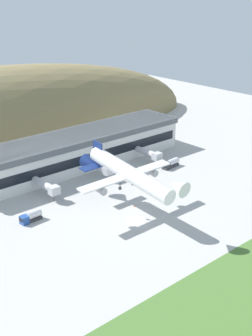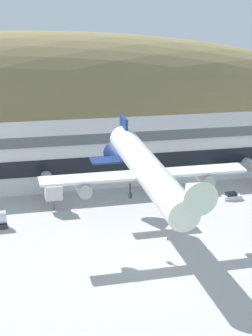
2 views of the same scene
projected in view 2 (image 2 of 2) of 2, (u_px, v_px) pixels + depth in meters
name	position (u px, v px, depth m)	size (l,w,h in m)	color
ground_plane	(143.00, 262.00, 90.20)	(345.89, 345.89, 0.00)	#B7B5AF
hill_backdrop	(23.00, 142.00, 179.59)	(264.49, 60.06, 69.18)	olive
terminal_building	(142.00, 146.00, 138.79)	(95.18, 19.66, 13.20)	white
jetway_0	(51.00, 186.00, 117.69)	(3.38, 13.64, 5.43)	silver
jetway_1	(160.00, 177.00, 124.66)	(3.38, 11.97, 5.43)	silver
cargo_airplane	(147.00, 170.00, 92.86)	(35.49, 46.07, 11.79)	white
service_car_2	(232.00, 196.00, 121.59)	(4.14, 1.88, 1.62)	silver
traffic_cone_0	(168.00, 238.00, 99.32)	(0.52, 0.52, 0.58)	orange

